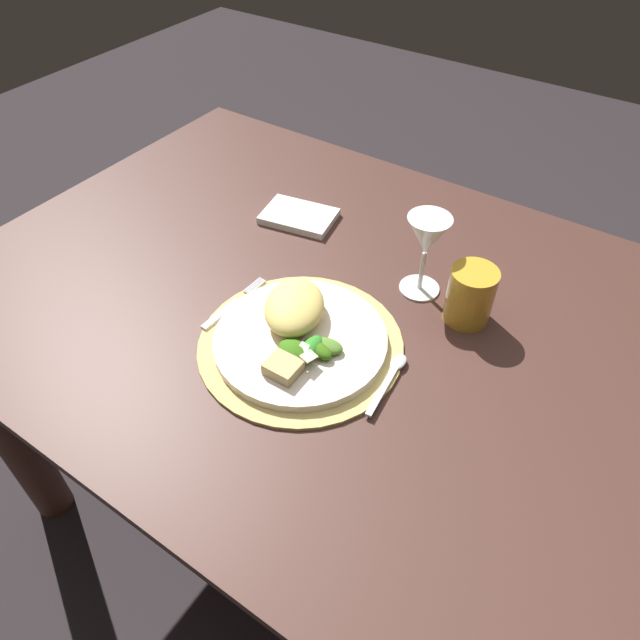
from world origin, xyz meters
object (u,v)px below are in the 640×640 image
(dining_table, at_px, (337,372))
(amber_tumbler, at_px, (470,295))
(spoon, at_px, (391,374))
(dinner_plate, at_px, (303,341))
(fork, at_px, (231,306))
(wine_glass, at_px, (427,239))
(napkin, at_px, (299,216))

(dining_table, height_order, amber_tumbler, amber_tumbler)
(spoon, distance_m, amber_tumbler, 0.20)
(dinner_plate, relative_size, fork, 1.82)
(spoon, height_order, wine_glass, wine_glass)
(fork, relative_size, wine_glass, 1.01)
(fork, height_order, spoon, spoon)
(dining_table, xyz_separation_m, napkin, (-0.21, 0.17, 0.18))
(fork, relative_size, amber_tumbler, 1.53)
(dining_table, distance_m, fork, 0.26)
(dining_table, height_order, fork, fork)
(dinner_plate, height_order, amber_tumbler, amber_tumbler)
(spoon, bearing_deg, dining_table, 149.00)
(fork, xyz_separation_m, wine_glass, (0.24, 0.23, 0.10))
(napkin, relative_size, wine_glass, 0.95)
(fork, xyz_separation_m, napkin, (-0.06, 0.28, -0.00))
(spoon, relative_size, amber_tumbler, 1.33)
(dining_table, relative_size, spoon, 10.42)
(dining_table, distance_m, dinner_plate, 0.22)
(fork, xyz_separation_m, spoon, (0.30, 0.02, 0.00))
(dining_table, distance_m, spoon, 0.26)
(dinner_plate, bearing_deg, spoon, 8.43)
(napkin, xyz_separation_m, amber_tumbler, (0.40, -0.08, 0.04))
(wine_glass, bearing_deg, amber_tumbler, -12.18)
(dinner_plate, xyz_separation_m, fork, (-0.15, 0.00, -0.01))
(dinner_plate, relative_size, spoon, 2.09)
(spoon, bearing_deg, napkin, 143.88)
(spoon, xyz_separation_m, wine_glass, (-0.06, 0.21, 0.10))
(wine_glass, bearing_deg, spoon, -74.24)
(fork, height_order, napkin, napkin)
(spoon, bearing_deg, amber_tumbler, 78.32)
(dinner_plate, bearing_deg, wine_glass, 68.55)
(napkin, distance_m, wine_glass, 0.33)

